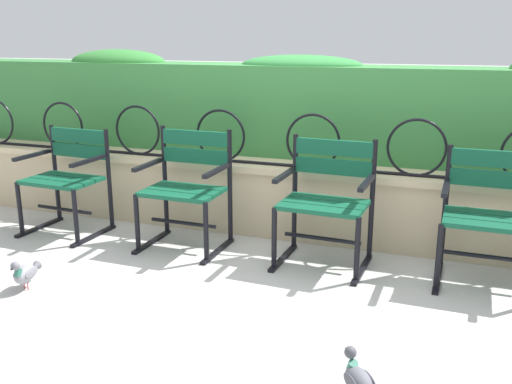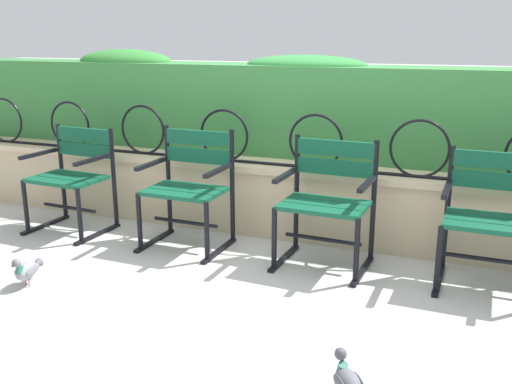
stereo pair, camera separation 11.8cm
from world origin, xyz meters
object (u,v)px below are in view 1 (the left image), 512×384
(park_chair_centre_left, at_px, (187,186))
(pigeon_near_chairs, at_px, (359,381))
(park_chair_leftmost, at_px, (68,176))
(park_chair_centre_right, at_px, (327,198))
(park_chair_rightmost, at_px, (491,213))
(pigeon_far_side, at_px, (25,272))

(park_chair_centre_left, distance_m, pigeon_near_chairs, 2.21)
(park_chair_leftmost, bearing_deg, park_chair_centre_right, 1.03)
(park_chair_centre_right, relative_size, pigeon_near_chairs, 3.42)
(park_chair_centre_left, height_order, pigeon_near_chairs, park_chair_centre_left)
(park_chair_rightmost, bearing_deg, park_chair_leftmost, -178.88)
(pigeon_far_side, bearing_deg, park_chair_rightmost, 22.14)
(park_chair_centre_left, xyz_separation_m, park_chair_rightmost, (2.11, 0.04, -0.00))
(park_chair_centre_right, xyz_separation_m, park_chair_rightmost, (1.05, 0.02, -0.00))
(park_chair_centre_left, height_order, park_chair_rightmost, park_chair_centre_left)
(park_chair_rightmost, relative_size, pigeon_near_chairs, 3.37)
(park_chair_centre_left, bearing_deg, park_chair_centre_right, 1.01)
(park_chair_leftmost, height_order, park_chair_centre_left, park_chair_centre_left)
(park_chair_centre_right, bearing_deg, park_chair_rightmost, 1.30)
(park_chair_leftmost, relative_size, pigeon_near_chairs, 3.27)
(park_chair_rightmost, bearing_deg, park_chair_centre_right, -178.70)
(park_chair_leftmost, relative_size, pigeon_far_side, 2.86)
(park_chair_centre_right, bearing_deg, pigeon_near_chairs, -71.66)
(pigeon_near_chairs, bearing_deg, park_chair_centre_right, 108.34)
(park_chair_leftmost, xyz_separation_m, pigeon_near_chairs, (2.62, -1.50, -0.34))
(park_chair_rightmost, bearing_deg, pigeon_near_chairs, -109.16)
(park_chair_leftmost, height_order, pigeon_near_chairs, park_chair_leftmost)
(park_chair_leftmost, height_order, park_chair_rightmost, park_chair_rightmost)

